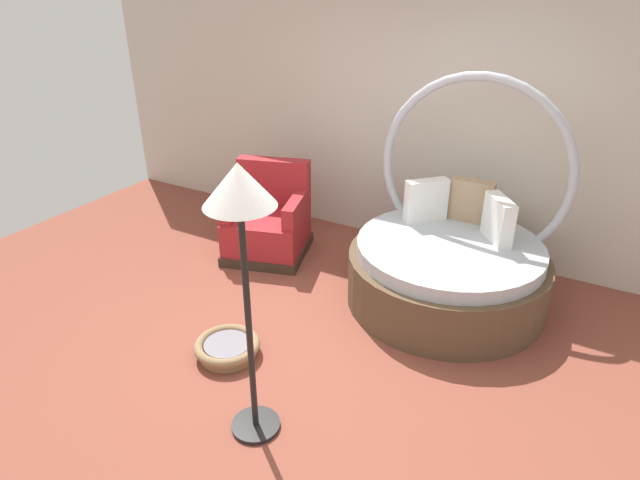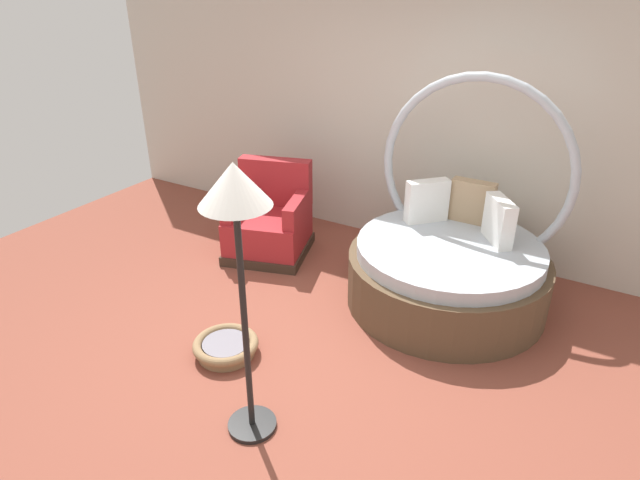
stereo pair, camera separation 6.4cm
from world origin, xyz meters
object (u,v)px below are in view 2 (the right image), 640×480
(floor_lamp, at_px, (236,214))
(pet_basket, at_px, (226,347))
(round_daybed, at_px, (450,260))
(red_armchair, at_px, (270,223))

(floor_lamp, bearing_deg, pet_basket, 141.52)
(floor_lamp, bearing_deg, round_daybed, 74.60)
(pet_basket, distance_m, floor_lamp, 1.66)
(red_armchair, distance_m, floor_lamp, 2.76)
(round_daybed, xyz_separation_m, floor_lamp, (-0.59, -2.14, 1.14))
(pet_basket, bearing_deg, floor_lamp, -38.48)
(red_armchair, height_order, pet_basket, red_armchair)
(round_daybed, bearing_deg, floor_lamp, -105.40)
(red_armchair, height_order, floor_lamp, floor_lamp)
(round_daybed, distance_m, floor_lamp, 2.50)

